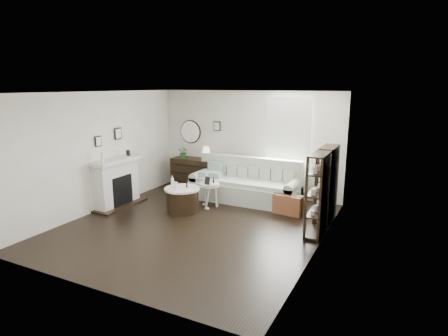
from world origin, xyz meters
The scene contains 18 objects.
room centered at (0.73, 2.70, 1.60)m, with size 5.50×5.50×5.50m.
fireplace centered at (-2.32, 0.30, 0.54)m, with size 0.50×1.40×1.84m.
shelf_unit_far centered at (2.33, 1.55, 0.80)m, with size 0.30×0.80×1.60m.
shelf_unit_near centered at (2.33, 0.65, 0.80)m, with size 0.30×0.80×1.60m.
sofa centered at (0.23, 2.08, 0.35)m, with size 2.73×0.94×1.06m.
quilt centered at (-0.66, 1.95, 0.62)m, with size 0.55×0.45×0.14m, color #289468.
suitcase centered at (1.49, 1.53, 0.22)m, with size 0.67×0.22×0.44m, color brown.
dresser centered at (-1.48, 2.47, 0.42)m, with size 1.27×0.55×0.85m.
table_lamp centered at (-1.11, 2.47, 1.03)m, with size 0.23×0.23×0.36m, color beige, non-canonical shape.
potted_plant centered at (-1.80, 2.42, 1.01)m, with size 0.30×0.26×0.33m, color #205F1B.
drum_table centered at (-0.72, 0.65, 0.28)m, with size 0.80×0.80×0.56m.
pedestal_table centered at (-0.30, 1.16, 0.55)m, with size 0.50×0.50×0.60m.
eiffel_drum centered at (-0.63, 0.70, 0.65)m, with size 0.11×0.11×0.19m, color black, non-canonical shape.
bottle_drum centered at (-0.92, 0.56, 0.70)m, with size 0.07×0.07×0.28m, color silver.
card_frame_drum centered at (-0.77, 0.45, 0.65)m, with size 0.14×0.01×0.19m, color white.
eiffel_ped centered at (-0.20, 1.20, 0.69)m, with size 0.11×0.11×0.19m, color black, non-canonical shape.
flask_ped centered at (-0.39, 1.19, 0.73)m, with size 0.14×0.14×0.26m, color silver, non-canonical shape.
card_frame_ped centered at (-0.28, 1.03, 0.69)m, with size 0.14×0.01×0.18m, color black.
Camera 1 is at (3.78, -6.24, 2.84)m, focal length 30.00 mm.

